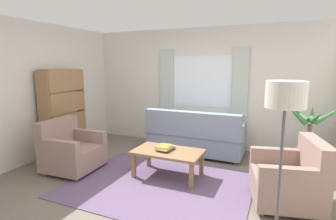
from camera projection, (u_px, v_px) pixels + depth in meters
name	position (u px, v px, depth m)	size (l,w,h in m)	color
ground_plane	(159.00, 185.00, 3.99)	(6.24, 6.24, 0.00)	#6B6056
wall_back	(203.00, 88.00, 5.81)	(5.32, 0.12, 2.60)	silver
wall_left	(28.00, 93.00, 4.82)	(0.12, 4.40, 2.60)	silver
window_with_curtains	(202.00, 81.00, 5.71)	(1.98, 0.07, 1.40)	white
area_rug	(159.00, 184.00, 3.99)	(2.69, 2.07, 0.01)	#604C6B
couch	(195.00, 137.00, 5.32)	(1.90, 0.82, 0.92)	gray
armchair_left	(71.00, 150.00, 4.50)	(0.86, 0.88, 0.88)	gray
armchair_right	(291.00, 179.00, 3.38)	(0.99, 1.01, 0.88)	gray
coffee_table	(168.00, 154.00, 4.23)	(1.10, 0.64, 0.44)	olive
book_stack_on_table	(165.00, 148.00, 4.24)	(0.25, 0.34, 0.07)	#2D2D33
potted_plant	(308.00, 142.00, 4.57)	(1.15, 0.96, 1.28)	#56565B
bookshelf	(64.00, 111.00, 5.24)	(0.30, 0.94, 1.72)	olive
standing_lamp	(285.00, 110.00, 2.33)	(0.35, 0.35, 1.66)	#4C4C51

